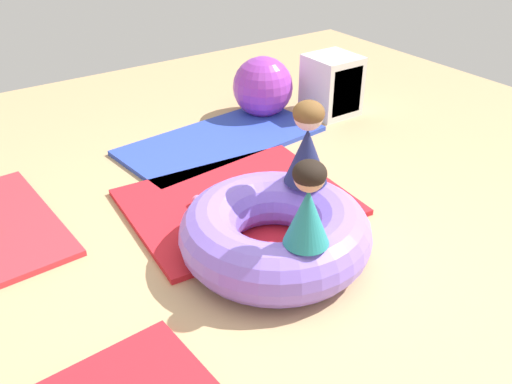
% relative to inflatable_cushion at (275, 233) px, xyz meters
% --- Properties ---
extents(ground_plane, '(8.00, 8.00, 0.00)m').
position_rel_inflatable_cushion_xyz_m(ground_plane, '(-0.10, -0.07, -0.18)').
color(ground_plane, tan).
extents(gym_mat_near_right, '(1.58, 1.30, 0.04)m').
position_rel_inflatable_cushion_xyz_m(gym_mat_near_right, '(0.14, 0.64, -0.16)').
color(gym_mat_near_right, red).
rests_on(gym_mat_near_right, ground).
extents(gym_mat_front, '(1.81, 1.00, 0.04)m').
position_rel_inflatable_cushion_xyz_m(gym_mat_front, '(0.59, 1.57, -0.16)').
color(gym_mat_front, '#2D47B7').
rests_on(gym_mat_front, ground).
extents(inflatable_cushion, '(1.16, 1.16, 0.36)m').
position_rel_inflatable_cushion_xyz_m(inflatable_cushion, '(0.00, 0.00, 0.00)').
color(inflatable_cushion, '#8466E0').
rests_on(inflatable_cushion, ground).
extents(child_in_teal, '(0.34, 0.34, 0.48)m').
position_rel_inflatable_cushion_xyz_m(child_in_teal, '(-0.07, -0.37, 0.41)').
color(child_in_teal, teal).
rests_on(child_in_teal, inflatable_cushion).
extents(child_in_navy, '(0.38, 0.38, 0.53)m').
position_rel_inflatable_cushion_xyz_m(child_in_navy, '(0.35, 0.15, 0.44)').
color(child_in_navy, navy).
rests_on(child_in_navy, inflatable_cushion).
extents(play_ball_pink, '(0.08, 0.08, 0.08)m').
position_rel_inflatable_cushion_xyz_m(play_ball_pink, '(-0.12, 0.73, -0.10)').
color(play_ball_pink, pink).
rests_on(play_ball_pink, gym_mat_near_right).
extents(play_ball_orange, '(0.08, 0.08, 0.08)m').
position_rel_inflatable_cushion_xyz_m(play_ball_orange, '(0.49, 0.33, -0.10)').
color(play_ball_orange, orange).
rests_on(play_ball_orange, gym_mat_near_right).
extents(exercise_ball_large, '(0.56, 0.56, 0.56)m').
position_rel_inflatable_cushion_xyz_m(exercise_ball_large, '(1.23, 1.87, 0.10)').
color(exercise_ball_large, purple).
rests_on(exercise_ball_large, ground).
extents(storage_cube, '(0.44, 0.44, 0.56)m').
position_rel_inflatable_cushion_xyz_m(storage_cube, '(1.80, 1.52, 0.10)').
color(storage_cube, silver).
rests_on(storage_cube, ground).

